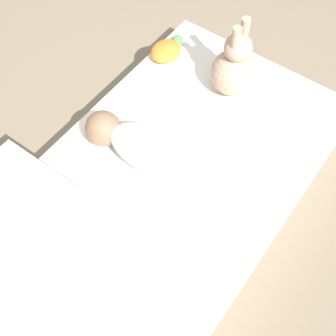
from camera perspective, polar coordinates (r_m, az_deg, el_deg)
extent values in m
plane|color=#7A6B56|center=(1.70, -0.70, -3.96)|extent=(12.00, 12.00, 0.00)
cube|color=white|center=(1.64, -0.72, -2.83)|extent=(1.43, 0.81, 0.13)
ellipsoid|color=white|center=(1.54, 0.77, 1.20)|extent=(0.26, 0.51, 0.15)
sphere|color=#89664C|center=(1.64, -7.91, 4.79)|extent=(0.13, 0.13, 0.13)
cube|color=white|center=(1.54, -18.40, -5.41)|extent=(0.35, 0.36, 0.11)
sphere|color=tan|center=(1.79, 8.05, 11.45)|extent=(0.18, 0.18, 0.18)
sphere|color=tan|center=(1.71, 8.54, 14.28)|extent=(0.10, 0.10, 0.10)
cylinder|color=tan|center=(1.64, 8.33, 15.52)|extent=(0.03, 0.03, 0.08)
cylinder|color=tan|center=(1.68, 9.37, 16.51)|extent=(0.03, 0.03, 0.08)
ellipsoid|color=orange|center=(1.94, -0.27, 14.05)|extent=(0.13, 0.11, 0.06)
sphere|color=#4C934C|center=(1.99, 1.17, 15.22)|extent=(0.05, 0.05, 0.05)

